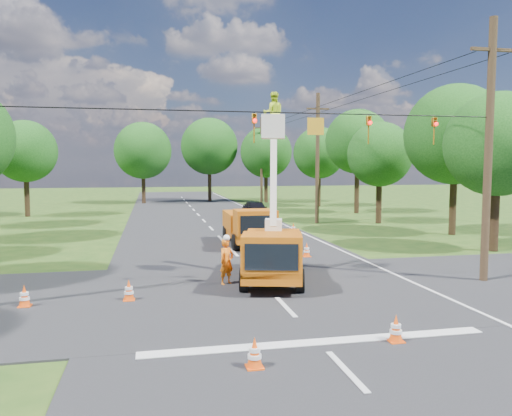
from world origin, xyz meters
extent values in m
plane|color=#224414|center=(0.00, 20.00, 0.00)|extent=(140.00, 140.00, 0.00)
cube|color=black|center=(0.00, 20.00, 0.00)|extent=(12.00, 100.00, 0.06)
cube|color=black|center=(0.00, 2.00, 0.00)|extent=(56.00, 10.00, 0.07)
cube|color=silver|center=(0.00, -3.20, 0.00)|extent=(9.00, 0.45, 0.02)
cube|color=silver|center=(5.60, 20.00, 0.00)|extent=(0.12, 90.00, 0.02)
cube|color=#C65B0D|center=(0.49, 3.73, 0.68)|extent=(3.43, 5.97, 0.42)
cube|color=#C65B0D|center=(-0.02, 1.77, 1.41)|extent=(2.40, 2.07, 1.41)
cube|color=black|center=(-0.22, 1.00, 1.45)|extent=(1.74, 0.51, 0.89)
cube|color=#C65B0D|center=(0.68, 4.45, 1.27)|extent=(3.01, 3.92, 0.94)
cylinder|color=black|center=(-0.92, 2.25, 0.43)|extent=(0.51, 0.91, 0.86)
cylinder|color=black|center=(0.99, 1.75, 0.43)|extent=(0.51, 0.91, 0.86)
cylinder|color=black|center=(-0.01, 5.70, 0.43)|extent=(0.51, 0.91, 0.86)
cylinder|color=black|center=(1.90, 5.20, 0.43)|extent=(0.51, 0.91, 0.86)
cube|color=silver|center=(0.94, 5.45, 1.97)|extent=(0.86, 0.86, 0.52)
cube|color=silver|center=(0.81, 4.95, 4.04)|extent=(0.57, 1.28, 4.07)
cube|color=silver|center=(0.56, 4.00, 5.96)|extent=(1.09, 1.09, 0.89)
imported|color=#C6E526|center=(0.56, 4.00, 6.46)|extent=(0.87, 0.71, 1.66)
cube|color=#C65B0D|center=(1.22, 12.50, 0.70)|extent=(2.22, 5.85, 0.44)
cube|color=#C65B0D|center=(1.19, 10.42, 1.45)|extent=(2.16, 1.68, 1.45)
cube|color=black|center=(1.17, 9.59, 1.50)|extent=(1.84, 0.09, 0.92)
cube|color=#C65B0D|center=(1.23, 13.28, 1.31)|extent=(2.33, 3.62, 0.97)
cylinder|color=black|center=(0.17, 10.67, 0.45)|extent=(0.32, 0.90, 0.89)
cylinder|color=black|center=(2.21, 10.64, 0.45)|extent=(0.32, 0.90, 0.89)
cylinder|color=black|center=(0.23, 14.36, 0.45)|extent=(0.32, 0.90, 0.89)
cylinder|color=black|center=(2.26, 14.33, 0.45)|extent=(0.32, 0.90, 0.89)
imported|color=orange|center=(-1.36, 3.47, 0.88)|extent=(0.77, 0.70, 1.76)
imported|color=black|center=(4.52, 26.33, 0.75)|extent=(1.79, 4.43, 1.51)
cone|color=#FF510D|center=(-1.91, -4.39, 0.38)|extent=(0.36, 0.36, 0.70)
cube|color=#FF510D|center=(-1.91, -4.39, 0.04)|extent=(0.38, 0.38, 0.04)
cylinder|color=white|center=(-1.91, -4.39, 0.44)|extent=(0.26, 0.26, 0.09)
cylinder|color=white|center=(-1.91, -4.39, 0.29)|extent=(0.31, 0.31, 0.09)
cone|color=#FF510D|center=(1.93, -3.52, 0.38)|extent=(0.36, 0.36, 0.70)
cube|color=#FF510D|center=(1.93, -3.52, 0.04)|extent=(0.38, 0.38, 0.04)
cylinder|color=white|center=(1.93, -3.52, 0.44)|extent=(0.26, 0.26, 0.09)
cylinder|color=white|center=(1.93, -3.52, 0.29)|extent=(0.31, 0.31, 0.09)
cone|color=#FF510D|center=(1.67, 8.45, 0.38)|extent=(0.36, 0.36, 0.70)
cube|color=#FF510D|center=(1.67, 8.45, 0.04)|extent=(0.38, 0.38, 0.04)
cylinder|color=white|center=(1.67, 8.45, 0.44)|extent=(0.26, 0.26, 0.09)
cylinder|color=white|center=(1.67, 8.45, 0.29)|extent=(0.31, 0.31, 0.09)
cone|color=#FF510D|center=(2.91, 11.46, 0.38)|extent=(0.36, 0.36, 0.70)
cube|color=#FF510D|center=(2.91, 11.46, 0.04)|extent=(0.38, 0.38, 0.04)
cylinder|color=white|center=(2.91, 11.46, 0.44)|extent=(0.26, 0.26, 0.09)
cylinder|color=white|center=(2.91, 11.46, 0.29)|extent=(0.31, 0.31, 0.09)
cone|color=#FF510D|center=(-4.86, 1.87, 0.38)|extent=(0.36, 0.36, 0.70)
cube|color=#FF510D|center=(-4.86, 1.87, 0.04)|extent=(0.38, 0.38, 0.04)
cylinder|color=white|center=(-4.86, 1.87, 0.44)|extent=(0.26, 0.26, 0.09)
cylinder|color=white|center=(-4.86, 1.87, 0.29)|extent=(0.31, 0.31, 0.09)
cone|color=#FF510D|center=(-8.07, 1.79, 0.38)|extent=(0.36, 0.36, 0.70)
cube|color=#FF510D|center=(-8.07, 1.79, 0.04)|extent=(0.38, 0.38, 0.04)
cylinder|color=white|center=(-8.07, 1.79, 0.44)|extent=(0.26, 0.26, 0.09)
cylinder|color=white|center=(-8.07, 1.79, 0.29)|extent=(0.31, 0.31, 0.09)
cone|color=#FF510D|center=(4.97, 16.36, 0.38)|extent=(0.36, 0.36, 0.70)
cube|color=#FF510D|center=(4.97, 16.36, 0.04)|extent=(0.38, 0.38, 0.04)
cylinder|color=white|center=(4.97, 16.36, 0.44)|extent=(0.26, 0.26, 0.09)
cylinder|color=white|center=(4.97, 16.36, 0.29)|extent=(0.31, 0.31, 0.09)
cone|color=#FF510D|center=(3.30, 8.23, 0.38)|extent=(0.36, 0.36, 0.70)
cube|color=#FF510D|center=(3.30, 8.23, 0.04)|extent=(0.38, 0.38, 0.04)
cylinder|color=white|center=(3.30, 8.23, 0.44)|extent=(0.26, 0.26, 0.09)
cylinder|color=white|center=(3.30, 8.23, 0.29)|extent=(0.31, 0.31, 0.09)
cylinder|color=#4C3823|center=(8.50, 2.00, 5.00)|extent=(0.30, 0.30, 10.00)
cube|color=#4C3823|center=(8.50, 2.00, 8.80)|extent=(1.80, 0.12, 0.12)
cylinder|color=#4C3823|center=(8.50, 22.00, 5.00)|extent=(0.30, 0.30, 10.00)
cube|color=#4C3823|center=(8.50, 22.00, 8.80)|extent=(1.80, 0.12, 0.12)
cylinder|color=#4C3823|center=(8.50, 42.00, 5.00)|extent=(0.30, 0.30, 10.00)
cube|color=#4C3823|center=(8.50, 42.00, 8.80)|extent=(1.80, 0.12, 0.12)
cylinder|color=black|center=(-0.50, 2.00, 6.30)|extent=(18.00, 0.04, 0.04)
cube|color=orange|center=(1.60, 2.00, 5.85)|extent=(0.60, 0.05, 0.60)
imported|color=orange|center=(-0.60, 2.00, 5.75)|extent=(0.16, 0.20, 1.00)
sphere|color=#FF0C0C|center=(-0.60, 1.88, 6.00)|extent=(0.14, 0.14, 0.14)
imported|color=orange|center=(3.60, 2.00, 5.75)|extent=(0.16, 0.20, 1.00)
sphere|color=#FF0C0C|center=(3.60, 1.88, 6.00)|extent=(0.14, 0.14, 0.14)
imported|color=orange|center=(6.20, 2.00, 5.75)|extent=(0.16, 0.20, 1.00)
sphere|color=#FF0C0C|center=(6.20, 1.88, 6.00)|extent=(0.14, 0.14, 0.14)
cylinder|color=#382616|center=(-14.80, 32.00, 2.02)|extent=(0.44, 0.44, 4.05)
sphere|color=#134111|center=(-14.80, 32.00, 5.70)|extent=(5.40, 5.40, 5.40)
cylinder|color=#382616|center=(13.50, 8.00, 1.98)|extent=(0.44, 0.44, 3.96)
sphere|color=#134111|center=(13.50, 8.00, 5.58)|extent=(5.40, 5.40, 5.40)
cylinder|color=#382616|center=(15.00, 14.00, 2.29)|extent=(0.44, 0.44, 4.58)
sphere|color=#134111|center=(15.00, 14.00, 6.45)|extent=(6.40, 6.40, 6.40)
cylinder|color=#382616|center=(13.20, 21.00, 1.89)|extent=(0.44, 0.44, 3.78)
sphere|color=#134111|center=(13.20, 21.00, 5.33)|extent=(5.00, 5.00, 5.00)
cylinder|color=#382616|center=(14.80, 29.00, 2.38)|extent=(0.44, 0.44, 4.75)
sphere|color=#134111|center=(14.80, 29.00, 6.70)|extent=(6.00, 6.00, 6.00)
cylinder|color=#382616|center=(13.80, 37.00, 2.07)|extent=(0.44, 0.44, 4.14)
sphere|color=#134111|center=(13.80, 37.00, 5.83)|extent=(5.60, 5.60, 5.60)
cylinder|color=#382616|center=(-5.00, 45.00, 2.20)|extent=(0.44, 0.44, 4.40)
sphere|color=#134111|center=(-5.00, 45.00, 6.20)|extent=(6.60, 6.60, 6.60)
cylinder|color=#382616|center=(3.00, 47.00, 2.42)|extent=(0.44, 0.44, 4.84)
sphere|color=#134111|center=(3.00, 47.00, 6.82)|extent=(7.00, 7.00, 7.00)
cylinder|color=#382616|center=(9.50, 44.00, 2.16)|extent=(0.44, 0.44, 4.31)
sphere|color=#134111|center=(9.50, 44.00, 6.08)|extent=(6.20, 6.20, 6.20)
camera|label=1|loc=(-4.06, -14.84, 4.49)|focal=35.00mm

